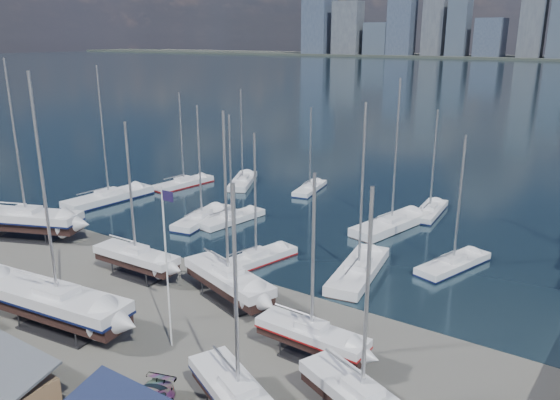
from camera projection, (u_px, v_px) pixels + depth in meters
The scene contains 20 objects.
ground at pixel (147, 312), 44.59m from camera, with size 1400.00×1400.00×0.00m, color #605E59.
sailboat_cradle_0 at pixel (27, 219), 60.21m from camera, with size 12.67×7.80×19.55m.
sailboat_cradle_2 at pixel (136, 257), 50.55m from camera, with size 8.94×2.72×14.60m.
sailboat_cradle_3 at pixel (58, 303), 41.29m from camera, with size 12.53×4.87×19.44m.
sailboat_cradle_4 at pixel (228, 279), 45.72m from camera, with size 10.30×5.71×16.19m.
sailboat_cradle_5 at pixel (238, 398), 30.86m from camera, with size 9.17×6.14×14.60m.
sailboat_cradle_6 at pixel (312, 335), 37.46m from camera, with size 8.24×2.52×13.43m.
sailboat_cradle_7 at pixel (362, 400), 30.67m from camera, with size 9.06×5.69×14.48m.
sailboat_moored_0 at pixel (109, 199), 74.40m from camera, with size 4.56×12.93×18.97m.
sailboat_moored_1 at pixel (184, 184), 82.03m from camera, with size 3.96×10.01×14.56m.
sailboat_moored_2 at pixel (243, 182), 82.99m from camera, with size 6.91×10.15×15.02m.
sailboat_moored_3 at pixel (202, 219), 66.32m from camera, with size 4.46×10.19×14.73m.
sailboat_moored_4 at pixel (232, 220), 66.14m from camera, with size 3.89×9.31×13.63m.
sailboat_moored_5 at pixel (310, 189), 79.37m from camera, with size 3.91×8.82×12.74m.
sailboat_moored_6 at pixel (256, 260), 54.24m from camera, with size 4.71×9.48×13.65m.
sailboat_moored_7 at pixel (391, 226), 63.93m from camera, with size 5.85×12.45×18.13m.
sailboat_moored_8 at pixel (430, 212), 68.95m from camera, with size 3.39×9.45×13.84m.
sailboat_moored_9 at pixel (358, 273), 51.29m from camera, with size 4.96×11.60×16.96m.
sailboat_moored_10 at pixel (453, 265), 53.00m from camera, with size 5.22×9.50×13.69m.
flagpole at pixel (167, 258), 37.75m from camera, with size 1.06×0.12×12.05m.
Camera 1 is at (31.30, -37.28, 21.62)m, focal length 35.00 mm.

